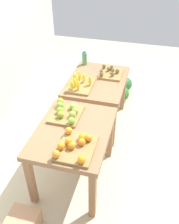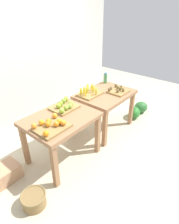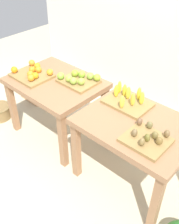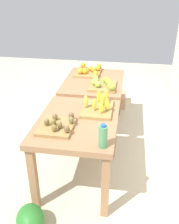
{
  "view_description": "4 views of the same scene",
  "coord_description": "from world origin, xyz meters",
  "px_view_note": "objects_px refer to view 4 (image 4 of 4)",
  "views": [
    {
      "loc": [
        -2.49,
        -0.7,
        2.55
      ],
      "look_at": [
        0.08,
        -0.02,
        0.54
      ],
      "focal_mm": 40.2,
      "sensor_mm": 36.0,
      "label": 1
    },
    {
      "loc": [
        -2.11,
        -1.84,
        2.21
      ],
      "look_at": [
        0.09,
        -0.01,
        0.57
      ],
      "focal_mm": 30.41,
      "sensor_mm": 36.0,
      "label": 2
    },
    {
      "loc": [
        1.48,
        -1.65,
        2.25
      ],
      "look_at": [
        -0.02,
        -0.01,
        0.6
      ],
      "focal_mm": 41.96,
      "sensor_mm": 36.0,
      "label": 3
    },
    {
      "loc": [
        2.76,
        0.47,
        2.03
      ],
      "look_at": [
        0.0,
        0.03,
        0.56
      ],
      "focal_mm": 41.14,
      "sensor_mm": 36.0,
      "label": 4
    }
  ],
  "objects_px": {
    "display_table_left": "(94,88)",
    "orange_bin": "(89,71)",
    "apple_bin": "(103,84)",
    "display_table_right": "(78,129)",
    "water_bottle": "(103,136)",
    "cardboard_produce_box": "(117,99)",
    "banana_crate": "(98,106)",
    "kiwi_bin": "(57,125)",
    "wicker_basket": "(81,97)"
  },
  "relations": [
    {
      "from": "cardboard_produce_box",
      "to": "orange_bin",
      "type": "bearing_deg",
      "value": -34.53
    },
    {
      "from": "banana_crate",
      "to": "display_table_right",
      "type": "bearing_deg",
      "value": -36.3
    },
    {
      "from": "display_table_right",
      "to": "wicker_basket",
      "type": "relative_size",
      "value": 3.27
    },
    {
      "from": "water_bottle",
      "to": "wicker_basket",
      "type": "relative_size",
      "value": 0.68
    },
    {
      "from": "banana_crate",
      "to": "cardboard_produce_box",
      "type": "relative_size",
      "value": 1.1
    },
    {
      "from": "display_table_right",
      "to": "orange_bin",
      "type": "distance_m",
      "value": 1.4
    },
    {
      "from": "orange_bin",
      "to": "banana_crate",
      "type": "bearing_deg",
      "value": 14.17
    },
    {
      "from": "display_table_right",
      "to": "water_bottle",
      "type": "bearing_deg",
      "value": 35.82
    },
    {
      "from": "orange_bin",
      "to": "wicker_basket",
      "type": "bearing_deg",
      "value": -157.22
    },
    {
      "from": "display_table_left",
      "to": "water_bottle",
      "type": "distance_m",
      "value": 1.58
    },
    {
      "from": "display_table_right",
      "to": "banana_crate",
      "type": "relative_size",
      "value": 2.36
    },
    {
      "from": "water_bottle",
      "to": "display_table_right",
      "type": "bearing_deg",
      "value": -144.18
    },
    {
      "from": "display_table_left",
      "to": "wicker_basket",
      "type": "distance_m",
      "value": 1.06
    },
    {
      "from": "water_bottle",
      "to": "cardboard_produce_box",
      "type": "height_order",
      "value": "water_bottle"
    },
    {
      "from": "apple_bin",
      "to": "kiwi_bin",
      "type": "height_order",
      "value": "apple_bin"
    },
    {
      "from": "water_bottle",
      "to": "cardboard_produce_box",
      "type": "relative_size",
      "value": 0.54
    },
    {
      "from": "display_table_right",
      "to": "orange_bin",
      "type": "height_order",
      "value": "orange_bin"
    },
    {
      "from": "display_table_right",
      "to": "cardboard_produce_box",
      "type": "bearing_deg",
      "value": 171.39
    },
    {
      "from": "water_bottle",
      "to": "orange_bin",
      "type": "bearing_deg",
      "value": -167.14
    },
    {
      "from": "apple_bin",
      "to": "kiwi_bin",
      "type": "xyz_separation_m",
      "value": [
        1.09,
        -0.3,
        -0.01
      ]
    },
    {
      "from": "orange_bin",
      "to": "apple_bin",
      "type": "bearing_deg",
      "value": 27.77
    },
    {
      "from": "display_table_left",
      "to": "cardboard_produce_box",
      "type": "height_order",
      "value": "display_table_left"
    },
    {
      "from": "display_table_left",
      "to": "apple_bin",
      "type": "height_order",
      "value": "apple_bin"
    },
    {
      "from": "display_table_left",
      "to": "kiwi_bin",
      "type": "bearing_deg",
      "value": -6.69
    },
    {
      "from": "kiwi_bin",
      "to": "display_table_right",
      "type": "bearing_deg",
      "value": 141.21
    },
    {
      "from": "display_table_left",
      "to": "orange_bin",
      "type": "relative_size",
      "value": 2.29
    },
    {
      "from": "wicker_basket",
      "to": "orange_bin",
      "type": "bearing_deg",
      "value": 22.78
    },
    {
      "from": "banana_crate",
      "to": "wicker_basket",
      "type": "distance_m",
      "value": 1.93
    },
    {
      "from": "display_table_left",
      "to": "apple_bin",
      "type": "relative_size",
      "value": 2.41
    },
    {
      "from": "banana_crate",
      "to": "wicker_basket",
      "type": "height_order",
      "value": "banana_crate"
    },
    {
      "from": "banana_crate",
      "to": "kiwi_bin",
      "type": "xyz_separation_m",
      "value": [
        0.44,
        -0.33,
        -0.01
      ]
    },
    {
      "from": "apple_bin",
      "to": "water_bottle",
      "type": "relative_size",
      "value": 1.98
    },
    {
      "from": "banana_crate",
      "to": "kiwi_bin",
      "type": "distance_m",
      "value": 0.55
    },
    {
      "from": "display_table_left",
      "to": "water_bottle",
      "type": "bearing_deg",
      "value": 11.15
    },
    {
      "from": "display_table_left",
      "to": "banana_crate",
      "type": "bearing_deg",
      "value": 11.57
    },
    {
      "from": "display_table_right",
      "to": "wicker_basket",
      "type": "bearing_deg",
      "value": -169.88
    },
    {
      "from": "water_bottle",
      "to": "banana_crate",
      "type": "bearing_deg",
      "value": -169.42
    },
    {
      "from": "orange_bin",
      "to": "water_bottle",
      "type": "height_order",
      "value": "water_bottle"
    },
    {
      "from": "display_table_right",
      "to": "wicker_basket",
      "type": "height_order",
      "value": "display_table_right"
    },
    {
      "from": "display_table_left",
      "to": "orange_bin",
      "type": "height_order",
      "value": "orange_bin"
    },
    {
      "from": "banana_crate",
      "to": "display_table_left",
      "type": "bearing_deg",
      "value": -168.43
    },
    {
      "from": "apple_bin",
      "to": "water_bottle",
      "type": "height_order",
      "value": "water_bottle"
    },
    {
      "from": "banana_crate",
      "to": "water_bottle",
      "type": "relative_size",
      "value": 2.02
    },
    {
      "from": "kiwi_bin",
      "to": "wicker_basket",
      "type": "height_order",
      "value": "kiwi_bin"
    },
    {
      "from": "display_table_left",
      "to": "banana_crate",
      "type": "distance_m",
      "value": 0.91
    },
    {
      "from": "water_bottle",
      "to": "cardboard_produce_box",
      "type": "bearing_deg",
      "value": -179.91
    },
    {
      "from": "display_table_right",
      "to": "cardboard_produce_box",
      "type": "xyz_separation_m",
      "value": [
        -1.98,
        0.3,
        -0.54
      ]
    },
    {
      "from": "water_bottle",
      "to": "wicker_basket",
      "type": "bearing_deg",
      "value": -164.65
    },
    {
      "from": "display_table_right",
      "to": "apple_bin",
      "type": "bearing_deg",
      "value": 170.47
    },
    {
      "from": "apple_bin",
      "to": "cardboard_produce_box",
      "type": "xyz_separation_m",
      "value": [
        -1.09,
        0.15,
        -0.69
      ]
    }
  ]
}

